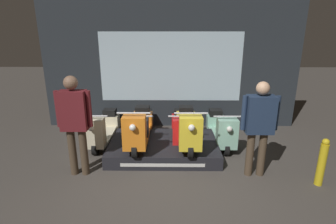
# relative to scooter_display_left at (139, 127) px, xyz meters

# --- Properties ---
(ground_plane) EXTENTS (30.00, 30.00, 0.00)m
(ground_plane) POSITION_rel_scooter_display_left_xyz_m (0.63, -1.51, -0.58)
(ground_plane) COLOR #423D38
(shop_wall_back) EXTENTS (6.40, 0.09, 3.20)m
(shop_wall_back) POSITION_rel_scooter_display_left_xyz_m (0.63, 1.71, 1.02)
(shop_wall_back) COLOR #23282D
(shop_wall_back) RESTS_ON ground_plane
(display_platform) EXTENTS (2.17, 1.48, 0.26)m
(display_platform) POSITION_rel_scooter_display_left_xyz_m (0.49, 0.04, -0.45)
(display_platform) COLOR black
(display_platform) RESTS_ON ground_plane
(scooter_display_left) EXTENTS (0.57, 1.79, 0.84)m
(scooter_display_left) POSITION_rel_scooter_display_left_xyz_m (0.00, 0.00, 0.00)
(scooter_display_left) COLOR black
(scooter_display_left) RESTS_ON display_platform
(scooter_display_right) EXTENTS (0.57, 1.79, 0.84)m
(scooter_display_right) POSITION_rel_scooter_display_left_xyz_m (0.98, 0.00, 0.00)
(scooter_display_right) COLOR black
(scooter_display_right) RESTS_ON display_platform
(scooter_backrow_0) EXTENTS (0.57, 1.79, 0.84)m
(scooter_backrow_0) POSITION_rel_scooter_display_left_xyz_m (-0.89, 0.62, -0.26)
(scooter_backrow_0) COLOR black
(scooter_backrow_0) RESTS_ON ground_plane
(scooter_backrow_1) EXTENTS (0.57, 1.79, 0.84)m
(scooter_backrow_1) POSITION_rel_scooter_display_left_xyz_m (-0.01, 0.62, -0.26)
(scooter_backrow_1) COLOR black
(scooter_backrow_1) RESTS_ON ground_plane
(scooter_backrow_2) EXTENTS (0.57, 1.79, 0.84)m
(scooter_backrow_2) POSITION_rel_scooter_display_left_xyz_m (0.87, 0.62, -0.26)
(scooter_backrow_2) COLOR black
(scooter_backrow_2) RESTS_ON ground_plane
(scooter_backrow_3) EXTENTS (0.57, 1.79, 0.84)m
(scooter_backrow_3) POSITION_rel_scooter_display_left_xyz_m (1.75, 0.62, -0.26)
(scooter_backrow_3) COLOR black
(scooter_backrow_3) RESTS_ON ground_plane
(person_left_browsing) EXTENTS (0.60, 0.24, 1.74)m
(person_left_browsing) POSITION_rel_scooter_display_left_xyz_m (-0.96, -0.80, 0.46)
(person_left_browsing) COLOR #473828
(person_left_browsing) RESTS_ON ground_plane
(person_right_browsing) EXTENTS (0.61, 0.25, 1.65)m
(person_right_browsing) POSITION_rel_scooter_display_left_xyz_m (2.09, -0.80, 0.40)
(person_right_browsing) COLOR #473828
(person_right_browsing) RESTS_ON ground_plane
(street_bollard) EXTENTS (0.12, 0.12, 0.81)m
(street_bollard) POSITION_rel_scooter_display_left_xyz_m (3.05, -1.10, -0.18)
(street_bollard) COLOR gold
(street_bollard) RESTS_ON ground_plane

